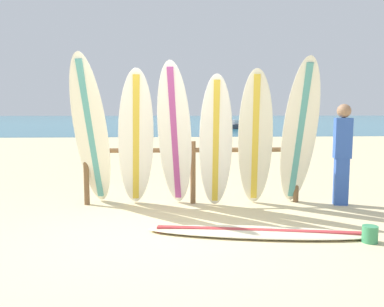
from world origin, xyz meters
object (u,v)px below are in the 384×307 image
object	(u,v)px
surfboard_rack	(193,162)
sand_bucket	(370,234)
surfboard_leaning_left	(136,140)
surfboard_leaning_right	(299,134)
surfboard_lying_on_sand	(258,232)
surfboard_leaning_center	(216,143)
surfboard_leaning_center_right	(255,139)
surfboard_leaning_center_left	(175,137)
small_boat_offshore	(232,125)
beachgoer_standing	(342,150)
surfboard_leaning_far_left	(91,133)

from	to	relation	value
surfboard_rack	sand_bucket	distance (m)	3.00
surfboard_leaning_left	surfboard_leaning_right	xyz separation A→B (m)	(2.63, -0.09, 0.09)
surfboard_leaning_left	surfboard_lying_on_sand	bearing A→B (deg)	-41.35
surfboard_leaning_center	surfboard_leaning_right	bearing A→B (deg)	2.56
surfboard_leaning_center_right	surfboard_rack	bearing A→B (deg)	165.54
surfboard_rack	surfboard_leaning_center_left	size ratio (longest dim) A/B	1.58
small_boat_offshore	sand_bucket	size ratio (longest dim) A/B	12.27
surfboard_leaning_center_left	surfboard_lying_on_sand	size ratio (longest dim) A/B	0.81
beachgoer_standing	small_boat_offshore	distance (m)	27.15
surfboard_leaning_left	surfboard_leaning_center	world-z (taller)	surfboard_leaning_left
surfboard_lying_on_sand	small_boat_offshore	world-z (taller)	small_boat_offshore
surfboard_leaning_left	surfboard_leaning_center_left	distance (m)	0.62
beachgoer_standing	small_boat_offshore	xyz separation A→B (m)	(2.49, 27.02, -0.68)
surfboard_leaning_center	beachgoer_standing	size ratio (longest dim) A/B	1.26
surfboard_leaning_left	surfboard_leaning_far_left	bearing A→B (deg)	176.67
surfboard_rack	beachgoer_standing	size ratio (longest dim) A/B	2.18
surfboard_leaning_center_left	small_boat_offshore	distance (m)	27.62
surfboard_leaning_far_left	small_boat_offshore	world-z (taller)	surfboard_leaning_far_left
surfboard_leaning_far_left	surfboard_lying_on_sand	distance (m)	3.06
surfboard_rack	surfboard_leaning_left	bearing A→B (deg)	-162.08
surfboard_rack	surfboard_leaning_center_right	bearing A→B (deg)	-14.46
surfboard_leaning_left	beachgoer_standing	size ratio (longest dim) A/B	1.31
surfboard_leaning_center_right	small_boat_offshore	world-z (taller)	surfboard_leaning_center_right
surfboard_leaning_center_right	sand_bucket	distance (m)	2.36
surfboard_leaning_far_left	beachgoer_standing	xyz separation A→B (m)	(4.13, 0.01, -0.29)
surfboard_leaning_left	small_boat_offshore	xyz separation A→B (m)	(5.90, 27.08, -0.86)
surfboard_lying_on_sand	surfboard_leaning_left	bearing A→B (deg)	138.65
surfboard_leaning_center_left	surfboard_leaning_right	size ratio (longest dim) A/B	0.97
surfboard_leaning_right	sand_bucket	world-z (taller)	surfboard_leaning_right
surfboard_rack	surfboard_lying_on_sand	distance (m)	2.03
beachgoer_standing	surfboard_leaning_center_left	bearing A→B (deg)	-178.63
small_boat_offshore	surfboard_lying_on_sand	bearing A→B (deg)	-98.45
surfboard_leaning_right	surfboard_rack	bearing A→B (deg)	167.10
beachgoer_standing	surfboard_rack	bearing A→B (deg)	174.23
surfboard_leaning_center	beachgoer_standing	bearing A→B (deg)	5.29
surfboard_lying_on_sand	surfboard_leaning_far_left	bearing A→B (deg)	147.63
small_boat_offshore	surfboard_leaning_left	bearing A→B (deg)	-102.30
surfboard_leaning_far_left	surfboard_lying_on_sand	world-z (taller)	surfboard_leaning_far_left
surfboard_leaning_right	small_boat_offshore	xyz separation A→B (m)	(3.27, 27.16, -0.95)
surfboard_leaning_right	sand_bucket	xyz separation A→B (m)	(0.32, -1.74, -1.10)
surfboard_leaning_center	surfboard_leaning_center_right	world-z (taller)	surfboard_leaning_center_right
surfboard_leaning_center_left	surfboard_leaning_center	xyz separation A→B (m)	(0.65, -0.13, -0.10)
surfboard_leaning_center_right	small_boat_offshore	size ratio (longest dim) A/B	0.89
surfboard_leaning_center_right	surfboard_leaning_right	xyz separation A→B (m)	(0.69, -0.13, 0.08)
surfboard_leaning_left	surfboard_leaning_center_right	size ratio (longest dim) A/B	0.99
surfboard_leaning_center	surfboard_lying_on_sand	size ratio (longest dim) A/B	0.74
beachgoer_standing	sand_bucket	size ratio (longest dim) A/B	8.22
surfboard_leaning_far_left	surfboard_lying_on_sand	xyz separation A→B (m)	(2.38, -1.51, -1.19)
surfboard_leaning_center_left	surfboard_leaning_center_right	world-z (taller)	surfboard_leaning_center_left
surfboard_leaning_left	beachgoer_standing	world-z (taller)	surfboard_leaning_left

